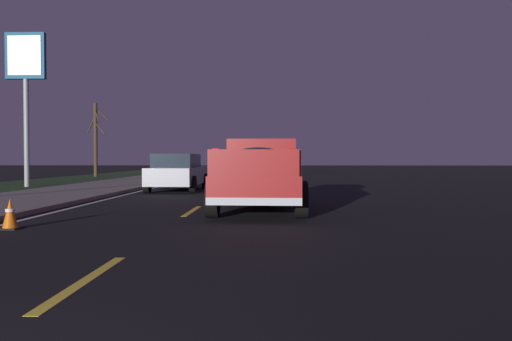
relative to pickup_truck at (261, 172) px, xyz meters
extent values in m
plane|color=black|center=(16.07, 1.75, -0.98)|extent=(144.00, 144.00, 0.00)
cube|color=slate|center=(16.07, 7.45, -0.92)|extent=(108.00, 4.00, 0.12)
cube|color=#1E3819|center=(16.07, 12.45, -0.98)|extent=(108.00, 6.00, 0.01)
cube|color=yellow|center=(-7.46, 1.75, -0.98)|extent=(2.40, 0.14, 0.01)
cube|color=yellow|center=(-0.48, 1.75, -0.98)|extent=(2.40, 0.14, 0.01)
cube|color=yellow|center=(6.05, 1.75, -0.98)|extent=(2.40, 0.14, 0.01)
cube|color=yellow|center=(12.37, 1.75, -0.98)|extent=(2.40, 0.14, 0.01)
cube|color=yellow|center=(18.76, 1.75, -0.98)|extent=(2.40, 0.14, 0.01)
cube|color=yellow|center=(23.95, 1.75, -0.98)|extent=(2.40, 0.14, 0.01)
cube|color=yellow|center=(29.22, 1.75, -0.98)|extent=(2.40, 0.14, 0.01)
cube|color=yellow|center=(35.33, 1.75, -0.98)|extent=(2.40, 0.14, 0.01)
cube|color=yellow|center=(41.17, 1.75, -0.98)|extent=(2.40, 0.14, 0.01)
cube|color=yellow|center=(47.30, 1.75, -0.98)|extent=(2.40, 0.14, 0.01)
cube|color=yellow|center=(52.54, 1.75, -0.98)|extent=(2.40, 0.14, 0.01)
cube|color=yellow|center=(58.76, 1.75, -0.98)|extent=(2.40, 0.14, 0.01)
cube|color=yellow|center=(65.41, 1.75, -0.98)|extent=(2.40, 0.14, 0.01)
cube|color=silver|center=(16.07, 5.15, -0.98)|extent=(108.00, 0.14, 0.01)
cube|color=maroon|center=(-0.06, 0.00, -0.31)|extent=(5.46, 2.17, 0.60)
cube|color=maroon|center=(1.13, -0.04, 0.44)|extent=(2.22, 1.91, 0.90)
cube|color=#1E2833|center=(0.08, 0.00, 0.49)|extent=(0.09, 1.44, 0.50)
cube|color=maroon|center=(-1.11, 0.98, 0.27)|extent=(3.03, 0.18, 0.56)
cube|color=maroon|center=(-1.17, -0.90, 0.27)|extent=(3.03, 0.18, 0.56)
cube|color=maroon|center=(-2.72, 0.09, 0.27)|extent=(0.14, 1.88, 0.56)
cube|color=silver|center=(-2.72, 0.09, -0.53)|extent=(0.18, 2.00, 0.16)
cube|color=red|center=(-2.68, 0.89, 0.47)|extent=(0.06, 0.14, 0.20)
cube|color=red|center=(-2.73, -0.71, 0.47)|extent=(0.06, 0.14, 0.20)
ellipsoid|color=#232833|center=(-1.14, 0.04, 0.31)|extent=(2.64, 1.60, 0.64)
sphere|color=silver|center=(-0.63, 0.38, 0.17)|extent=(0.40, 0.40, 0.40)
sphere|color=beige|center=(-1.75, -0.24, 0.15)|extent=(0.34, 0.34, 0.34)
cylinder|color=black|center=(1.76, 0.94, -0.56)|extent=(0.84, 0.28, 0.84)
cylinder|color=black|center=(1.69, -1.06, -0.56)|extent=(0.84, 0.28, 0.84)
cylinder|color=black|center=(-1.81, 1.06, -0.56)|extent=(0.84, 0.28, 0.84)
cylinder|color=black|center=(-1.87, -0.94, -0.56)|extent=(0.84, 0.28, 0.84)
cube|color=#B2B5BA|center=(7.38, 3.65, -0.35)|extent=(4.43, 1.88, 0.70)
cube|color=#1E2833|center=(7.13, 3.66, 0.28)|extent=(2.49, 1.63, 0.56)
cylinder|color=black|center=(8.89, 4.52, -0.64)|extent=(0.68, 0.22, 0.68)
cylinder|color=black|center=(8.86, 2.72, -0.64)|extent=(0.68, 0.22, 0.68)
cylinder|color=black|center=(5.90, 4.58, -0.64)|extent=(0.68, 0.22, 0.68)
cylinder|color=black|center=(5.86, 2.78, -0.64)|extent=(0.68, 0.22, 0.68)
cube|color=red|center=(5.23, 3.69, -0.30)|extent=(0.11, 1.51, 0.10)
cube|color=#9E845B|center=(26.88, 3.28, -0.35)|extent=(4.43, 1.89, 0.70)
cube|color=#1E2833|center=(26.63, 3.28, 0.28)|extent=(2.49, 1.63, 0.56)
cylinder|color=black|center=(28.36, 4.21, -0.64)|extent=(0.68, 0.22, 0.68)
cylinder|color=black|center=(28.39, 2.41, -0.64)|extent=(0.68, 0.22, 0.68)
cylinder|color=black|center=(25.37, 4.15, -0.64)|extent=(0.68, 0.22, 0.68)
cylinder|color=black|center=(25.40, 2.35, -0.64)|extent=(0.68, 0.22, 0.68)
cube|color=red|center=(24.73, 3.24, -0.30)|extent=(0.11, 1.51, 0.10)
cylinder|color=#99999E|center=(9.91, 11.45, 2.69)|extent=(0.24, 0.24, 7.35)
cube|color=navy|center=(9.91, 11.45, 5.27)|extent=(0.24, 1.90, 2.20)
cube|color=silver|center=(9.78, 11.45, 5.27)|extent=(0.04, 1.60, 1.87)
cylinder|color=#423323|center=(23.10, 13.02, 1.79)|extent=(0.28, 0.28, 5.54)
cylinder|color=#423323|center=(23.43, 13.43, 3.05)|extent=(0.71, 0.92, 1.35)
cylinder|color=#423323|center=(23.23, 12.56, 3.74)|extent=(0.33, 1.00, 1.01)
cylinder|color=#423323|center=(22.62, 12.73, 3.60)|extent=(0.99, 0.73, 1.10)
cylinder|color=#423323|center=(22.87, 12.59, 2.64)|extent=(0.48, 0.96, 0.98)
cube|color=black|center=(-3.72, 4.68, -0.97)|extent=(0.36, 0.36, 0.03)
cone|color=orange|center=(-3.72, 4.68, -0.68)|extent=(0.28, 0.28, 0.55)
cylinder|color=white|center=(-3.72, 4.68, -0.62)|extent=(0.17, 0.17, 0.06)
camera|label=1|loc=(-12.59, -0.28, 0.35)|focal=33.56mm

